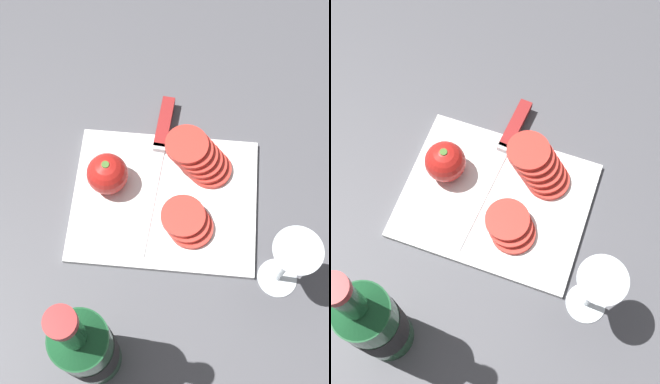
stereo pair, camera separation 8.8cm
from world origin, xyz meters
The scene contains 8 objects.
ground_plane centered at (0.00, 0.00, 0.00)m, with size 3.00×3.00×0.00m, color #4C4C51.
cutting_board centered at (0.01, -0.03, 0.01)m, with size 0.31×0.25×0.01m.
wine_bottle centered at (0.09, 0.23, 0.11)m, with size 0.08×0.08×0.32m.
wine_glass centered at (-0.19, 0.08, 0.10)m, with size 0.07×0.07×0.15m.
whole_tomato centered at (0.10, -0.05, 0.05)m, with size 0.07×0.07×0.07m.
knife centered at (0.02, -0.15, 0.02)m, with size 0.05×0.30×0.01m.
tomato_slice_stack_near centered at (-0.03, 0.01, 0.03)m, with size 0.09×0.08×0.03m.
tomato_slice_stack_far centered at (-0.05, -0.10, 0.04)m, with size 0.12×0.09×0.06m.
Camera 2 is at (-0.11, 0.30, 0.85)m, focal length 50.00 mm.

